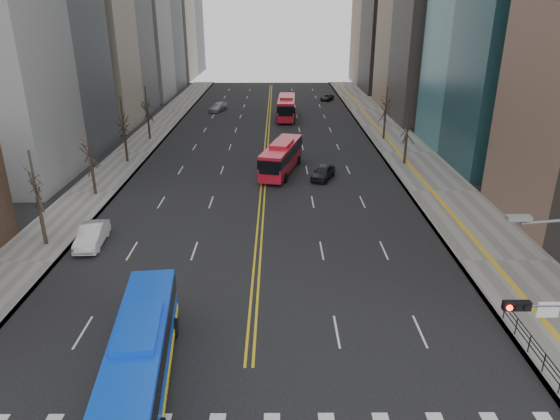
# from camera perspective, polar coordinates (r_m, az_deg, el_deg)

# --- Properties ---
(sidewalk_right) EXTENTS (7.00, 130.00, 0.15)m
(sidewalk_right) POSITION_cam_1_polar(r_m,az_deg,el_deg) (64.25, 14.26, 6.40)
(sidewalk_right) COLOR slate
(sidewalk_right) RESTS_ON ground
(sidewalk_left) EXTENTS (5.00, 130.00, 0.15)m
(sidewalk_left) POSITION_cam_1_polar(r_m,az_deg,el_deg) (64.74, -16.49, 6.29)
(sidewalk_left) COLOR slate
(sidewalk_left) RESTS_ON ground
(centerline) EXTENTS (0.55, 100.00, 0.01)m
(centerline) POSITION_cam_1_polar(r_m,az_deg,el_deg) (71.93, -1.47, 8.63)
(centerline) COLOR gold
(centerline) RESTS_ON ground
(pedestrian_railing) EXTENTS (0.06, 6.06, 1.02)m
(pedestrian_railing) POSITION_cam_1_polar(r_m,az_deg,el_deg) (29.18, 26.66, -13.21)
(pedestrian_railing) COLOR black
(pedestrian_railing) RESTS_ON sidewalk_right
(street_trees) EXTENTS (35.20, 47.20, 7.60)m
(street_trees) POSITION_cam_1_polar(r_m,az_deg,el_deg) (51.62, -10.03, 8.55)
(street_trees) COLOR black
(street_trees) RESTS_ON ground
(blue_bus) EXTENTS (3.63, 11.44, 3.29)m
(blue_bus) POSITION_cam_1_polar(r_m,az_deg,el_deg) (24.88, -15.58, -15.42)
(blue_bus) COLOR blue
(blue_bus) RESTS_ON ground
(red_bus_near) EXTENTS (4.91, 10.81, 3.36)m
(red_bus_near) POSITION_cam_1_polar(r_m,az_deg,el_deg) (54.23, 0.18, 6.25)
(red_bus_near) COLOR red
(red_bus_near) RESTS_ON ground
(red_bus_far) EXTENTS (3.23, 11.51, 3.62)m
(red_bus_far) POSITION_cam_1_polar(r_m,az_deg,el_deg) (82.85, 0.74, 11.81)
(red_bus_far) COLOR red
(red_bus_far) RESTS_ON ground
(car_white) EXTENTS (1.98, 4.84, 1.56)m
(car_white) POSITION_cam_1_polar(r_m,az_deg,el_deg) (40.00, -20.71, -2.73)
(car_white) COLOR silver
(car_white) RESTS_ON ground
(car_dark_mid) EXTENTS (3.21, 4.60, 1.45)m
(car_dark_mid) POSITION_cam_1_polar(r_m,az_deg,el_deg) (52.43, 4.96, 4.31)
(car_dark_mid) COLOR black
(car_dark_mid) RESTS_ON ground
(car_silver) EXTENTS (3.30, 5.15, 1.39)m
(car_silver) POSITION_cam_1_polar(r_m,az_deg,el_deg) (89.88, -7.10, 11.59)
(car_silver) COLOR #98999D
(car_silver) RESTS_ON ground
(car_dark_far) EXTENTS (3.18, 4.41, 1.11)m
(car_dark_far) POSITION_cam_1_polar(r_m,az_deg,el_deg) (100.90, 5.40, 12.70)
(car_dark_far) COLOR black
(car_dark_far) RESTS_ON ground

